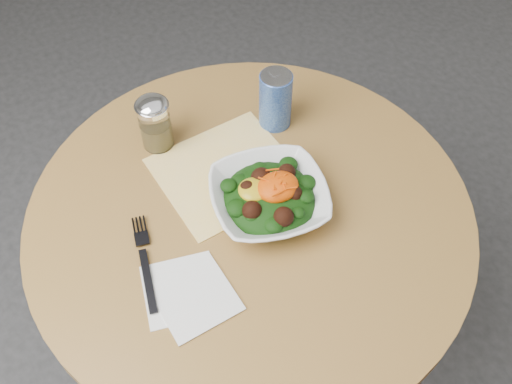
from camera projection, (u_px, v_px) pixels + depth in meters
ground at (252, 352)px, 1.74m from camera, size 6.00×6.00×0.00m
table at (251, 259)px, 1.30m from camera, size 0.90×0.90×0.75m
cloth_napkin at (227, 172)px, 1.20m from camera, size 0.28×0.26×0.00m
paper_napkins at (188, 293)px, 1.03m from camera, size 0.16×0.18×0.00m
salad_bowl at (269, 197)px, 1.12m from camera, size 0.28×0.28×0.09m
fork at (145, 259)px, 1.07m from camera, size 0.08×0.21×0.00m
spice_shaker at (155, 123)px, 1.20m from camera, size 0.07×0.07×0.13m
beverage_can at (275, 100)px, 1.24m from camera, size 0.07×0.07×0.14m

